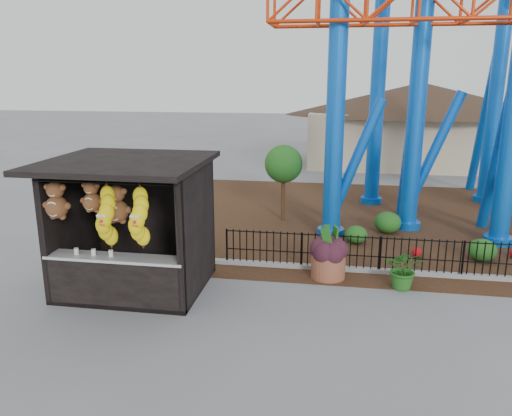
% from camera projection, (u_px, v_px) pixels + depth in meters
% --- Properties ---
extents(ground, '(120.00, 120.00, 0.00)m').
position_uv_depth(ground, '(252.00, 319.00, 10.39)').
color(ground, slate).
rests_on(ground, ground).
extents(mulch_bed, '(18.00, 12.00, 0.02)m').
position_uv_depth(mulch_bed, '(404.00, 221.00, 17.38)').
color(mulch_bed, '#331E11').
rests_on(mulch_bed, ground).
extents(curb, '(18.00, 0.18, 0.12)m').
position_uv_depth(curb, '(428.00, 274.00, 12.60)').
color(curb, gray).
rests_on(curb, ground).
extents(prize_booth, '(3.50, 3.40, 3.12)m').
position_uv_depth(prize_booth, '(128.00, 229.00, 11.33)').
color(prize_booth, black).
rests_on(prize_booth, ground).
extents(picket_fence, '(12.20, 0.06, 1.00)m').
position_uv_depth(picket_fence, '(467.00, 260.00, 12.34)').
color(picket_fence, black).
rests_on(picket_fence, ground).
extents(roller_coaster, '(11.00, 6.37, 10.82)m').
position_uv_depth(roller_coaster, '(455.00, 26.00, 15.78)').
color(roller_coaster, blue).
rests_on(roller_coaster, ground).
extents(terracotta_planter, '(0.94, 0.94, 0.62)m').
position_uv_depth(terracotta_planter, '(328.00, 266.00, 12.46)').
color(terracotta_planter, brown).
rests_on(terracotta_planter, ground).
extents(planter_foliage, '(0.70, 0.70, 0.64)m').
position_uv_depth(planter_foliage, '(329.00, 242.00, 12.30)').
color(planter_foliage, '#31131E').
rests_on(planter_foliage, terracotta_planter).
extents(potted_plant, '(0.99, 0.88, 0.99)m').
position_uv_depth(potted_plant, '(404.00, 269.00, 11.78)').
color(potted_plant, '#2B5A1A').
rests_on(potted_plant, ground).
extents(landscaping, '(7.47, 3.28, 0.68)m').
position_uv_depth(landscaping, '(442.00, 236.00, 14.84)').
color(landscaping, '#1D5218').
rests_on(landscaping, mulch_bed).
extents(pavilion, '(15.00, 15.00, 4.80)m').
position_uv_depth(pavilion, '(420.00, 111.00, 27.73)').
color(pavilion, '#BFAD8C').
rests_on(pavilion, ground).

